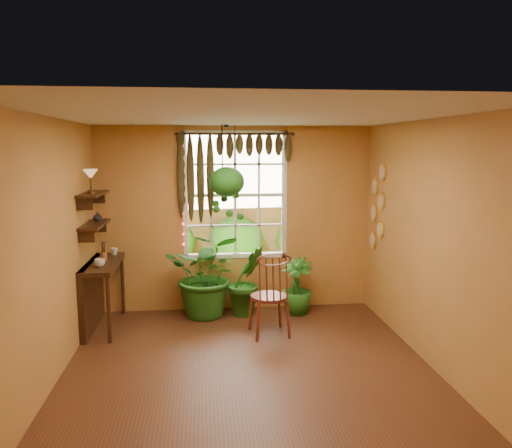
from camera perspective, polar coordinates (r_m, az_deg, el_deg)
The scene contains 23 objects.
floor at distance 5.54m, azimuth -0.68°, elevation -16.79°, with size 4.50×4.50×0.00m, color #502A17.
ceiling at distance 5.01m, azimuth -0.73°, elevation 12.29°, with size 4.50×4.50×0.00m, color silver.
wall_back at distance 7.32m, azimuth -2.37°, elevation 0.56°, with size 4.00×4.00×0.00m, color #C27B42.
wall_left at distance 5.31m, azimuth -22.75°, elevation -3.23°, with size 4.50×4.50×0.00m, color #C27B42.
wall_right at distance 5.66m, azimuth 19.92°, elevation -2.38°, with size 4.50×4.50×0.00m, color #C27B42.
window at distance 7.31m, azimuth -2.40°, elevation 3.31°, with size 1.52×0.10×1.86m.
valance_vine at distance 7.15m, azimuth -3.05°, elevation 7.82°, with size 1.70×0.12×1.10m.
string_lights at distance 7.21m, azimuth -8.41°, elevation 3.55°, with size 0.03×0.03×1.54m, color #FF2633, non-canonical shape.
wall_plates at distance 7.25m, azimuth 13.69°, elevation 1.84°, with size 0.04×0.32×1.10m, color #FFEDD0, non-canonical shape.
counter_ledge at distance 6.98m, azimuth -17.91°, elevation -6.96°, with size 0.40×1.20×0.90m.
shelf_lower at distance 6.80m, azimuth -17.96°, elevation -0.06°, with size 0.25×0.90×0.04m, color #35220E.
shelf_upper at distance 6.75m, azimuth -18.12°, elevation 3.30°, with size 0.25×0.90×0.04m, color #35220E.
backyard at distance 11.93m, azimuth -2.69°, elevation 3.39°, with size 14.00×10.00×12.00m.
windsor_chair at distance 6.46m, azimuth 1.59°, elevation -9.51°, with size 0.53×0.56×1.27m.
potted_plant_left at distance 7.13m, azimuth -5.52°, elevation -5.72°, with size 1.11×0.96×1.23m, color #174412.
potted_plant_mid at distance 7.18m, azimuth -1.10°, elevation -6.49°, with size 0.55×0.45×1.01m, color #174412.
potted_plant_right at distance 7.29m, azimuth 4.68°, elevation -7.09°, with size 0.45×0.45×0.81m, color #174412.
hanging_basket at distance 6.90m, azimuth -3.36°, elevation 4.60°, with size 0.49×0.49×1.32m.
cup_a at distance 6.61m, azimuth -17.43°, elevation -4.23°, with size 0.13×0.13×0.10m, color silver.
cup_b at distance 7.27m, azimuth -15.91°, elevation -3.03°, with size 0.11×0.11×0.10m, color beige.
brush_jar at distance 6.94m, azimuth -17.05°, elevation -2.94°, with size 0.09×0.09×0.33m.
shelf_vase at distance 6.97m, azimuth -17.65°, elevation 0.82°, with size 0.12×0.12×0.13m, color #B2AD99.
tiffany_lamp at distance 6.57m, azimuth -18.39°, elevation 5.27°, with size 0.18×0.18×0.31m.
Camera 1 is at (-0.47, -4.98, 2.39)m, focal length 35.00 mm.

